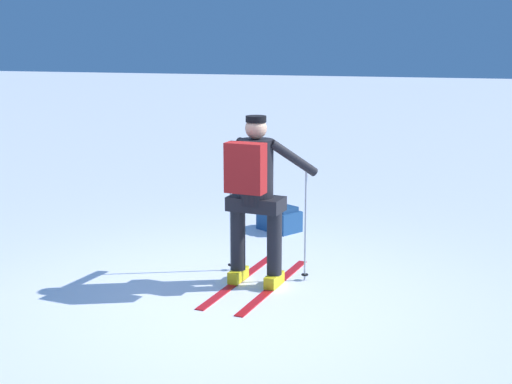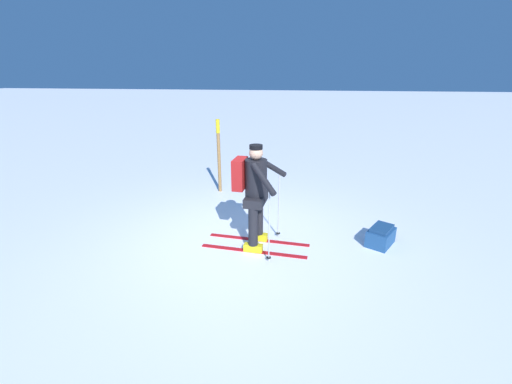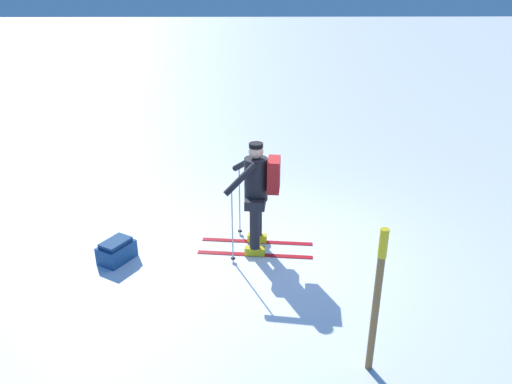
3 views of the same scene
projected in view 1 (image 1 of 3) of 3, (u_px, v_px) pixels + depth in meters
ground_plane at (236, 294)px, 6.94m from camera, size 80.00×80.00×0.00m
skier at (255, 189)px, 6.99m from camera, size 1.79×1.06×1.71m
dropped_backpack at (279, 219)px, 9.21m from camera, size 0.56×0.62×0.33m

